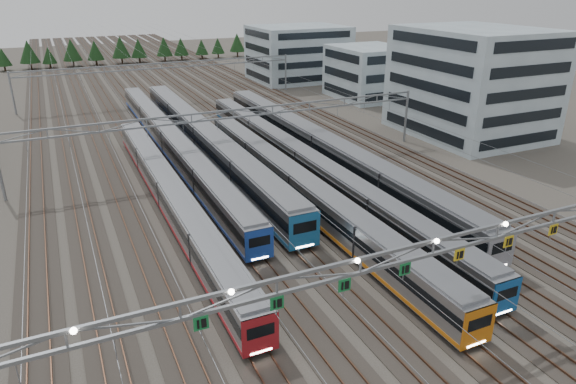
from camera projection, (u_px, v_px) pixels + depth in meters
name	position (u px, v px, depth m)	size (l,w,h in m)	color
ground	(422.00, 338.00, 36.41)	(400.00, 400.00, 0.00)	#47423A
track_bed	(150.00, 82.00, 119.77)	(54.00, 260.00, 5.42)	#2D2823
train_a	(170.00, 194.00, 55.73)	(2.65, 53.04, 3.44)	black
train_b	(171.00, 142.00, 73.71)	(2.72, 68.84, 3.54)	black
train_c	(204.00, 139.00, 73.95)	(3.17, 65.22, 4.14)	black
train_d	(300.00, 188.00, 57.10)	(2.77, 54.79, 3.61)	black
train_e	(304.00, 162.00, 65.62)	(2.63, 67.01, 3.42)	black
train_f	(321.00, 147.00, 70.39)	(3.09, 64.64, 4.03)	black
gantry_near	(434.00, 251.00, 33.58)	(56.36, 0.61, 8.08)	gray
gantry_mid	(234.00, 121.00, 67.54)	(56.36, 0.36, 8.00)	gray
gantry_far	(162.00, 70.00, 105.31)	(56.36, 0.36, 8.00)	gray
depot_bldg_south	(471.00, 82.00, 81.76)	(18.00, 22.00, 16.77)	#8FA2AB
depot_bldg_mid	(369.00, 72.00, 108.96)	(14.00, 16.00, 10.69)	#8FA2AB
depot_bldg_north	(298.00, 53.00, 128.16)	(22.00, 18.00, 13.10)	#8FA2AB
treeline	(130.00, 49.00, 154.68)	(100.10, 5.60, 7.02)	#332114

